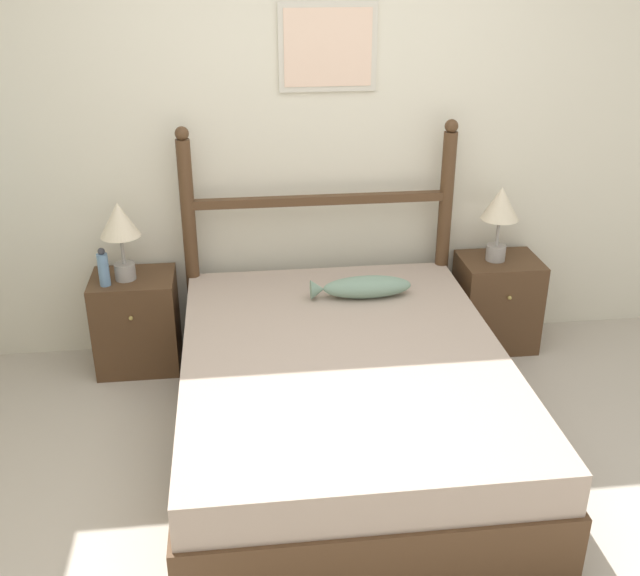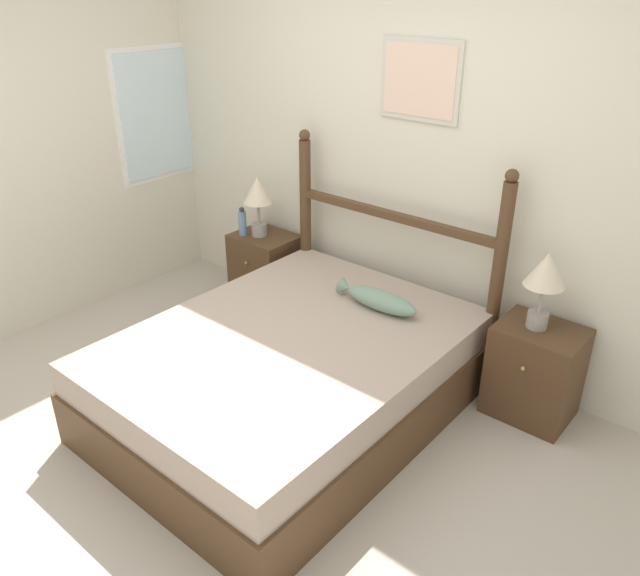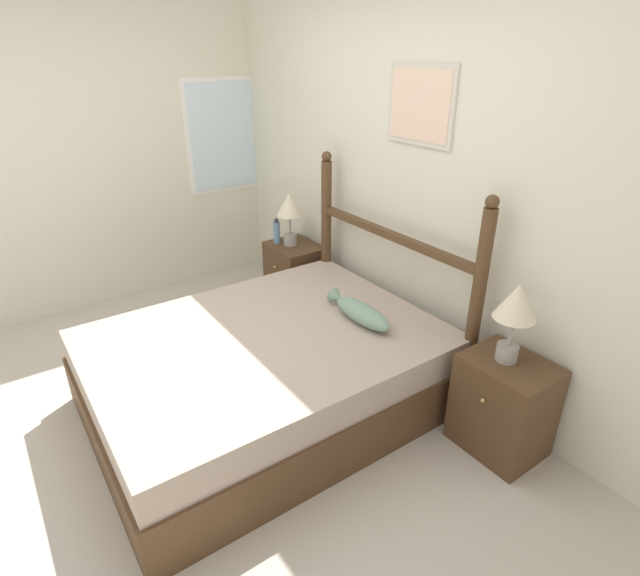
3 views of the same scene
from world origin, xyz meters
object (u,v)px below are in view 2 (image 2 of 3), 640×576
object	(u,v)px
bottle	(242,222)
fish_pillow	(378,299)
bed	(290,375)
table_lamp_right	(545,276)
table_lamp_left	(258,195)
nightstand_left	(266,270)
nightstand_right	(534,372)

from	to	relation	value
bottle	fish_pillow	size ratio (longest dim) A/B	0.40
bed	table_lamp_right	size ratio (longest dim) A/B	4.59
table_lamp_left	nightstand_left	bearing A→B (deg)	35.80
nightstand_left	table_lamp_left	size ratio (longest dim) A/B	1.26
table_lamp_right	bed	bearing A→B (deg)	-139.27
nightstand_right	table_lamp_left	xyz separation A→B (m)	(-2.21, -0.02, 0.60)
nightstand_left	nightstand_right	world-z (taller)	same
bed	nightstand_left	xyz separation A→B (m)	(-1.09, 0.91, 0.03)
table_lamp_left	fish_pillow	distance (m)	1.38
nightstand_left	table_lamp_left	world-z (taller)	table_lamp_left
nightstand_left	table_lamp_right	xyz separation A→B (m)	(2.14, -0.00, 0.60)
nightstand_right	fish_pillow	bearing A→B (deg)	-160.59
table_lamp_left	bottle	bearing A→B (deg)	-144.58
nightstand_left	bottle	distance (m)	0.42
nightstand_right	table_lamp_right	xyz separation A→B (m)	(-0.04, -0.00, 0.60)
nightstand_left	bed	bearing A→B (deg)	-39.77
nightstand_left	nightstand_right	bearing A→B (deg)	0.00
bottle	fish_pillow	bearing A→B (deg)	-8.89
nightstand_right	fish_pillow	size ratio (longest dim) A/B	1.03
nightstand_right	fish_pillow	xyz separation A→B (m)	(-0.90, -0.32, 0.30)
fish_pillow	bottle	bearing A→B (deg)	171.11
bed	fish_pillow	bearing A→B (deg)	71.87
nightstand_left	nightstand_right	distance (m)	2.18
fish_pillow	nightstand_right	bearing A→B (deg)	19.41
nightstand_left	fish_pillow	bearing A→B (deg)	-13.82
nightstand_right	table_lamp_right	world-z (taller)	table_lamp_right
bed	nightstand_left	bearing A→B (deg)	140.23
table_lamp_right	fish_pillow	xyz separation A→B (m)	(-0.86, -0.32, -0.31)
nightstand_left	table_lamp_right	bearing A→B (deg)	-0.00
table_lamp_left	fish_pillow	xyz separation A→B (m)	(1.31, -0.29, -0.31)
nightstand_left	nightstand_right	size ratio (longest dim) A/B	1.00
bed	bottle	size ratio (longest dim) A/B	9.34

